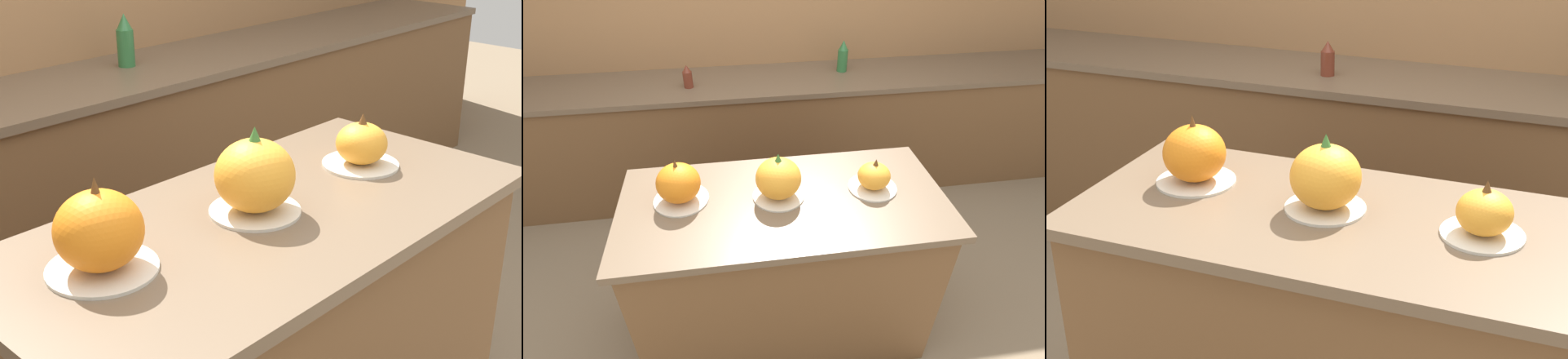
% 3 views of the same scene
% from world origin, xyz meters
% --- Properties ---
extents(back_counter, '(6.00, 0.60, 0.90)m').
position_xyz_m(back_counter, '(0.00, 1.35, 0.45)').
color(back_counter, brown).
rests_on(back_counter, ground_plane).
extents(pumpkin_cake_left, '(0.24, 0.24, 0.21)m').
position_xyz_m(pumpkin_cake_left, '(-0.44, 0.06, 0.98)').
color(pumpkin_cake_left, silver).
rests_on(pumpkin_cake_left, kitchen_island).
extents(pumpkin_cake_center, '(0.23, 0.23, 0.22)m').
position_xyz_m(pumpkin_cake_center, '(-0.02, 0.03, 0.99)').
color(pumpkin_cake_center, silver).
rests_on(pumpkin_cake_center, kitchen_island).
extents(pumpkin_cake_right, '(0.22, 0.22, 0.15)m').
position_xyz_m(pumpkin_cake_right, '(0.41, 0.03, 0.95)').
color(pumpkin_cake_right, silver).
rests_on(pumpkin_cake_right, kitchen_island).
extents(bottle_tall, '(0.07, 0.07, 0.22)m').
position_xyz_m(bottle_tall, '(0.64, 1.42, 1.01)').
color(bottle_tall, '#2D6B38').
rests_on(bottle_tall, back_counter).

